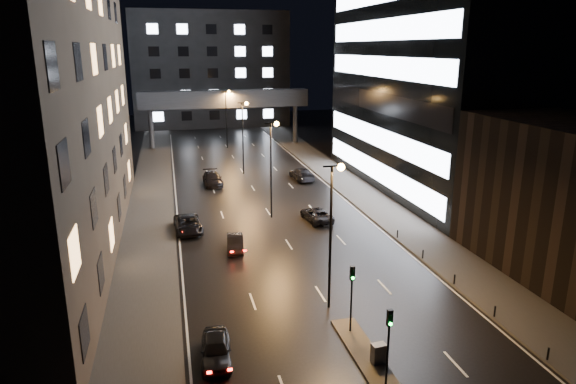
{
  "coord_description": "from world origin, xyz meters",
  "views": [
    {
      "loc": [
        -10.05,
        -22.5,
        17.31
      ],
      "look_at": [
        0.71,
        23.4,
        4.0
      ],
      "focal_mm": 32.0,
      "sensor_mm": 36.0,
      "label": 1
    }
  ],
  "objects_px": {
    "car_away_b": "(235,243)",
    "car_toward_b": "(302,174)",
    "car_away_a": "(216,349)",
    "utility_cabinet": "(379,353)",
    "car_toward_a": "(316,215)",
    "car_away_c": "(188,224)",
    "car_away_d": "(213,179)"
  },
  "relations": [
    {
      "from": "car_away_b",
      "to": "car_toward_b",
      "type": "bearing_deg",
      "value": 68.77
    },
    {
      "from": "car_away_a",
      "to": "car_toward_b",
      "type": "bearing_deg",
      "value": 73.01
    },
    {
      "from": "utility_cabinet",
      "to": "car_away_a",
      "type": "bearing_deg",
      "value": 158.72
    },
    {
      "from": "car_toward_a",
      "to": "car_toward_b",
      "type": "height_order",
      "value": "car_toward_b"
    },
    {
      "from": "car_away_b",
      "to": "utility_cabinet",
      "type": "relative_size",
      "value": 3.5
    },
    {
      "from": "car_away_c",
      "to": "car_away_d",
      "type": "relative_size",
      "value": 0.96
    },
    {
      "from": "car_away_c",
      "to": "car_toward_b",
      "type": "bearing_deg",
      "value": 43.32
    },
    {
      "from": "car_away_b",
      "to": "car_toward_a",
      "type": "distance_m",
      "value": 11.03
    },
    {
      "from": "car_away_b",
      "to": "car_toward_b",
      "type": "height_order",
      "value": "car_toward_b"
    },
    {
      "from": "car_away_b",
      "to": "car_toward_a",
      "type": "xyz_separation_m",
      "value": [
        9.23,
        6.04,
        0.01
      ]
    },
    {
      "from": "car_away_d",
      "to": "utility_cabinet",
      "type": "height_order",
      "value": "car_away_d"
    },
    {
      "from": "car_away_a",
      "to": "car_away_d",
      "type": "xyz_separation_m",
      "value": [
        3.35,
        39.36,
        0.09
      ]
    },
    {
      "from": "car_away_d",
      "to": "car_away_c",
      "type": "bearing_deg",
      "value": -104.28
    },
    {
      "from": "car_toward_b",
      "to": "utility_cabinet",
      "type": "bearing_deg",
      "value": 77.86
    },
    {
      "from": "car_away_b",
      "to": "car_away_d",
      "type": "bearing_deg",
      "value": 96.38
    },
    {
      "from": "car_away_d",
      "to": "car_toward_b",
      "type": "height_order",
      "value": "car_toward_b"
    },
    {
      "from": "car_away_c",
      "to": "car_away_d",
      "type": "bearing_deg",
      "value": 73.42
    },
    {
      "from": "car_away_d",
      "to": "car_toward_b",
      "type": "bearing_deg",
      "value": -1.85
    },
    {
      "from": "car_away_b",
      "to": "car_away_a",
      "type": "bearing_deg",
      "value": -94.72
    },
    {
      "from": "car_away_b",
      "to": "car_toward_a",
      "type": "relative_size",
      "value": 0.83
    },
    {
      "from": "car_away_a",
      "to": "car_away_b",
      "type": "xyz_separation_m",
      "value": [
        3.27,
        16.34,
        -0.06
      ]
    },
    {
      "from": "car_away_c",
      "to": "car_toward_a",
      "type": "xyz_separation_m",
      "value": [
        13.07,
        0.25,
        -0.07
      ]
    },
    {
      "from": "car_away_b",
      "to": "utility_cabinet",
      "type": "height_order",
      "value": "car_away_b"
    },
    {
      "from": "car_away_a",
      "to": "car_toward_a",
      "type": "height_order",
      "value": "car_away_a"
    },
    {
      "from": "car_away_a",
      "to": "car_toward_a",
      "type": "xyz_separation_m",
      "value": [
        12.5,
        22.37,
        -0.04
      ]
    },
    {
      "from": "car_away_c",
      "to": "utility_cabinet",
      "type": "distance_m",
      "value": 26.38
    },
    {
      "from": "car_away_a",
      "to": "car_away_c",
      "type": "xyz_separation_m",
      "value": [
        -0.57,
        22.12,
        0.03
      ]
    },
    {
      "from": "car_toward_b",
      "to": "car_away_c",
      "type": "bearing_deg",
      "value": 43.78
    },
    {
      "from": "car_away_b",
      "to": "car_away_c",
      "type": "relative_size",
      "value": 0.75
    },
    {
      "from": "car_away_d",
      "to": "car_toward_b",
      "type": "distance_m",
      "value": 12.03
    },
    {
      "from": "car_toward_b",
      "to": "utility_cabinet",
      "type": "height_order",
      "value": "car_toward_b"
    },
    {
      "from": "car_away_a",
      "to": "car_away_c",
      "type": "relative_size",
      "value": 0.79
    }
  ]
}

